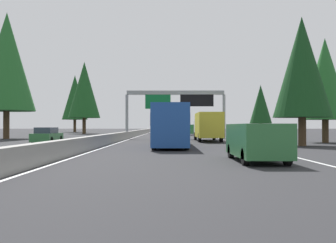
# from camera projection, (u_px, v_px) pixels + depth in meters

# --- Properties ---
(ground_plane) EXTENTS (320.00, 320.00, 0.00)m
(ground_plane) POSITION_uv_depth(u_px,v_px,m) (140.00, 135.00, 62.03)
(ground_plane) COLOR #262628
(median_barrier) EXTENTS (180.00, 0.56, 0.90)m
(median_barrier) POSITION_uv_depth(u_px,v_px,m) (146.00, 131.00, 82.04)
(median_barrier) COLOR gray
(median_barrier) RESTS_ON ground
(shoulder_stripe_right) EXTENTS (160.00, 0.16, 0.01)m
(shoulder_stripe_right) POSITION_uv_depth(u_px,v_px,m) (202.00, 134.00, 71.99)
(shoulder_stripe_right) COLOR silver
(shoulder_stripe_right) RESTS_ON ground
(shoulder_stripe_median) EXTENTS (160.00, 0.16, 0.01)m
(shoulder_stripe_median) POSITION_uv_depth(u_px,v_px,m) (145.00, 134.00, 72.03)
(shoulder_stripe_median) COLOR silver
(shoulder_stripe_median) RESTS_ON ground
(sign_gantry_overhead) EXTENTS (0.50, 12.68, 6.08)m
(sign_gantry_overhead) POSITION_uv_depth(u_px,v_px,m) (177.00, 100.00, 46.04)
(sign_gantry_overhead) COLOR gray
(sign_gantry_overhead) RESTS_ON ground
(minivan_far_center) EXTENTS (5.00, 1.95, 1.69)m
(minivan_far_center) POSITION_uv_depth(u_px,v_px,m) (256.00, 140.00, 16.39)
(minivan_far_center) COLOR #2D6B38
(minivan_far_center) RESTS_ON ground
(bus_near_right) EXTENTS (11.50, 2.55, 3.10)m
(bus_near_right) POSITION_uv_depth(u_px,v_px,m) (170.00, 125.00, 28.53)
(bus_near_right) COLOR #1E4793
(bus_near_right) RESTS_ON ground
(pickup_far_right) EXTENTS (5.60, 2.00, 1.86)m
(pickup_far_right) POSITION_uv_depth(u_px,v_px,m) (190.00, 130.00, 65.22)
(pickup_far_right) COLOR #2D6B38
(pickup_far_right) RESTS_ON ground
(sedan_mid_center) EXTENTS (4.40, 1.80, 1.47)m
(sedan_mid_center) POSITION_uv_depth(u_px,v_px,m) (183.00, 129.00, 101.04)
(sedan_mid_center) COLOR #2D6B38
(sedan_mid_center) RESTS_ON ground
(sedan_near_center) EXTENTS (4.40, 1.80, 1.47)m
(sedan_near_center) POSITION_uv_depth(u_px,v_px,m) (174.00, 134.00, 40.03)
(sedan_near_center) COLOR slate
(sedan_near_center) RESTS_ON ground
(box_truck_mid_right) EXTENTS (8.50, 2.40, 2.95)m
(box_truck_mid_right) POSITION_uv_depth(u_px,v_px,m) (208.00, 126.00, 38.35)
(box_truck_mid_right) COLOR gold
(box_truck_mid_right) RESTS_ON ground
(sedan_mid_left) EXTENTS (4.40, 1.80, 1.47)m
(sedan_mid_left) POSITION_uv_depth(u_px,v_px,m) (170.00, 129.00, 115.81)
(sedan_mid_left) COLOR white
(sedan_mid_left) RESTS_ON ground
(oncoming_near) EXTENTS (4.40, 1.80, 1.47)m
(oncoming_near) POSITION_uv_depth(u_px,v_px,m) (47.00, 136.00, 34.45)
(oncoming_near) COLOR #2D6B38
(oncoming_near) RESTS_ON ground
(conifer_right_foreground) EXTENTS (4.58, 4.58, 10.42)m
(conifer_right_foreground) POSITION_uv_depth(u_px,v_px,m) (302.00, 67.00, 29.18)
(conifer_right_foreground) COLOR #4C3823
(conifer_right_foreground) RESTS_ON ground
(conifer_right_near) EXTENTS (4.44, 4.44, 10.08)m
(conifer_right_near) POSITION_uv_depth(u_px,v_px,m) (325.00, 79.00, 34.93)
(conifer_right_near) COLOR #4C3823
(conifer_right_near) RESTS_ON ground
(conifer_right_mid) EXTENTS (4.23, 4.23, 9.62)m
(conifer_right_mid) POSITION_uv_depth(u_px,v_px,m) (261.00, 104.00, 70.52)
(conifer_right_mid) COLOR #4C3823
(conifer_right_mid) RESTS_ON ground
(conifer_left_near) EXTENTS (6.98, 6.98, 15.87)m
(conifer_left_near) POSITION_uv_depth(u_px,v_px,m) (7.00, 62.00, 45.45)
(conifer_left_near) COLOR #4C3823
(conifer_left_near) RESTS_ON ground
(conifer_left_mid) EXTENTS (6.68, 6.68, 15.18)m
(conifer_left_mid) POSITION_uv_depth(u_px,v_px,m) (84.00, 90.00, 76.56)
(conifer_left_mid) COLOR #4C3823
(conifer_left_mid) RESTS_ON ground
(conifer_left_far) EXTENTS (6.68, 6.68, 15.18)m
(conifer_left_far) POSITION_uv_depth(u_px,v_px,m) (75.00, 97.00, 96.75)
(conifer_left_far) COLOR #4C3823
(conifer_left_far) RESTS_ON ground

